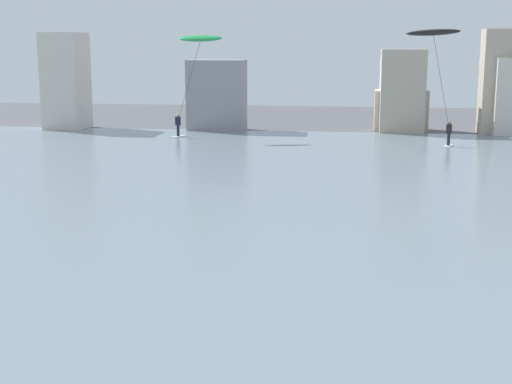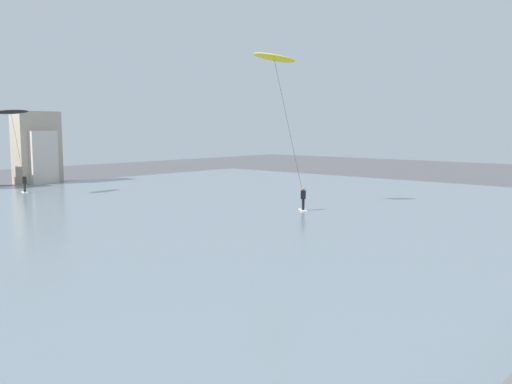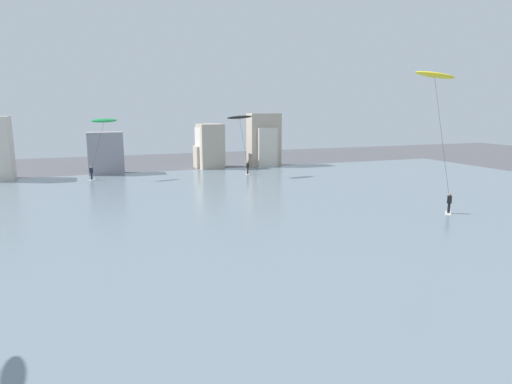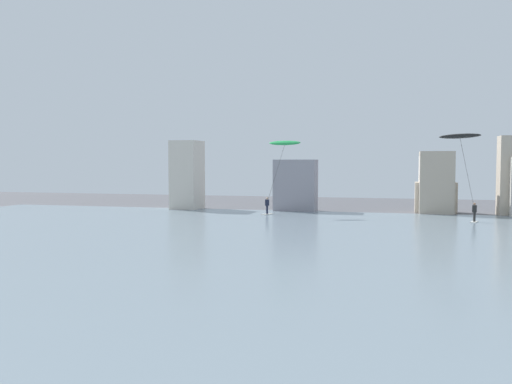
{
  "view_description": "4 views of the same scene",
  "coord_description": "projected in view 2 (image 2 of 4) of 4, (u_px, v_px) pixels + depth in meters",
  "views": [
    {
      "loc": [
        2.18,
        1.08,
        6.66
      ],
      "look_at": [
        0.37,
        13.88,
        4.02
      ],
      "focal_mm": 51.22,
      "sensor_mm": 36.0,
      "label": 1
    },
    {
      "loc": [
        -15.37,
        0.64,
        5.98
      ],
      "look_at": [
        -0.31,
        13.96,
        3.63
      ],
      "focal_mm": 38.75,
      "sensor_mm": 36.0,
      "label": 2
    },
    {
      "loc": [
        -10.41,
        -2.64,
        8.35
      ],
      "look_at": [
        -3.14,
        16.72,
        4.41
      ],
      "focal_mm": 30.82,
      "sensor_mm": 36.0,
      "label": 3
    },
    {
      "loc": [
        1.87,
        -0.07,
        5.23
      ],
      "look_at": [
        -2.36,
        16.04,
        4.3
      ],
      "focal_mm": 38.66,
      "sensor_mm": 36.0,
      "label": 4
    }
  ],
  "objects": [
    {
      "name": "kitesurfer_black",
      "position": [
        12.0,
        118.0,
        47.72
      ],
      "size": [
        3.61,
        2.69,
        7.54
      ],
      "color": "silver",
      "rests_on": "water_bay"
    },
    {
      "name": "kitesurfer_yellow",
      "position": [
        277.0,
        72.0,
        40.09
      ],
      "size": [
        2.98,
        5.04,
        11.5
      ],
      "color": "silver",
      "rests_on": "water_bay"
    },
    {
      "name": "water_bay",
      "position": [
        48.0,
        232.0,
        31.54
      ],
      "size": [
        84.0,
        52.0,
        0.1
      ],
      "primitive_type": "cube",
      "color": "slate",
      "rests_on": "ground"
    }
  ]
}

